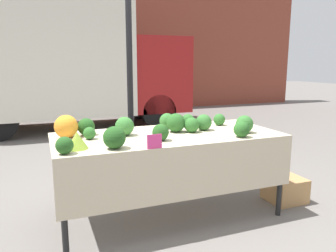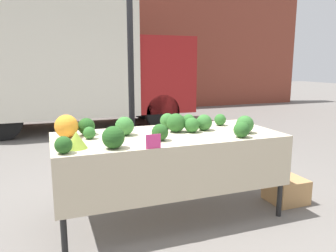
% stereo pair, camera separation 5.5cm
% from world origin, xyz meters
% --- Properties ---
extents(ground_plane, '(40.00, 40.00, 0.00)m').
position_xyz_m(ground_plane, '(0.00, 0.00, 0.00)').
color(ground_plane, slate).
extents(building_facade, '(16.00, 0.60, 4.67)m').
position_xyz_m(building_facade, '(0.00, 7.85, 2.34)').
color(building_facade, brown).
rests_on(building_facade, ground_plane).
extents(tent_pole, '(0.07, 0.07, 2.27)m').
position_xyz_m(tent_pole, '(-0.15, 0.85, 1.14)').
color(tent_pole, black).
rests_on(tent_pole, ground_plane).
extents(parked_truck, '(5.03, 1.94, 2.81)m').
position_xyz_m(parked_truck, '(-0.45, 5.02, 1.49)').
color(parked_truck, silver).
rests_on(parked_truck, ground_plane).
extents(market_table, '(2.18, 0.98, 0.83)m').
position_xyz_m(market_table, '(0.00, -0.07, 0.74)').
color(market_table, beige).
rests_on(market_table, ground_plane).
extents(orange_cauliflower, '(0.22, 0.22, 0.22)m').
position_xyz_m(orange_cauliflower, '(-0.93, 0.18, 0.94)').
color(orange_cauliflower, orange).
rests_on(orange_cauliflower, market_table).
extents(romanesco_head, '(0.18, 0.18, 0.14)m').
position_xyz_m(romanesco_head, '(-0.89, -0.26, 0.90)').
color(romanesco_head, '#93B238').
rests_on(romanesco_head, market_table).
extents(broccoli_head_0, '(0.17, 0.17, 0.17)m').
position_xyz_m(broccoli_head_0, '(0.73, -0.22, 0.92)').
color(broccoli_head_0, '#336B2D').
rests_on(broccoli_head_0, market_table).
extents(broccoli_head_1, '(0.16, 0.16, 0.16)m').
position_xyz_m(broccoli_head_1, '(-0.75, 0.24, 0.92)').
color(broccoli_head_1, '#23511E').
rests_on(broccoli_head_1, market_table).
extents(broccoli_head_2, '(0.14, 0.14, 0.14)m').
position_xyz_m(broccoli_head_2, '(-0.99, -0.38, 0.90)').
color(broccoli_head_2, '#23511E').
rests_on(broccoli_head_2, market_table).
extents(broccoli_head_3, '(0.14, 0.14, 0.14)m').
position_xyz_m(broccoli_head_3, '(0.33, 0.25, 0.91)').
color(broccoli_head_3, '#2D6628').
rests_on(broccoli_head_3, market_table).
extents(broccoli_head_4, '(0.16, 0.16, 0.16)m').
position_xyz_m(broccoli_head_4, '(0.10, 0.28, 0.91)').
color(broccoli_head_4, '#336B2D').
rests_on(broccoli_head_4, market_table).
extents(broccoli_head_5, '(0.19, 0.19, 0.19)m').
position_xyz_m(broccoli_head_5, '(0.11, 0.06, 0.93)').
color(broccoli_head_5, '#285B23').
rests_on(broccoli_head_5, market_table).
extents(broccoli_head_6, '(0.15, 0.15, 0.15)m').
position_xyz_m(broccoli_head_6, '(0.59, -0.38, 0.91)').
color(broccoli_head_6, '#285B23').
rests_on(broccoli_head_6, market_table).
extents(broccoli_head_7, '(0.18, 0.18, 0.18)m').
position_xyz_m(broccoli_head_7, '(-0.60, -0.36, 0.93)').
color(broccoli_head_7, '#23511E').
rests_on(broccoli_head_7, market_table).
extents(broccoli_head_8, '(0.11, 0.11, 0.11)m').
position_xyz_m(broccoli_head_8, '(-0.74, 0.05, 0.89)').
color(broccoli_head_8, '#2D6628').
rests_on(broccoli_head_8, market_table).
extents(broccoli_head_9, '(0.15, 0.15, 0.15)m').
position_xyz_m(broccoli_head_9, '(-0.16, -0.23, 0.91)').
color(broccoli_head_9, '#23511E').
rests_on(broccoli_head_9, market_table).
extents(broccoli_head_10, '(0.13, 0.13, 0.13)m').
position_xyz_m(broccoli_head_10, '(0.70, 0.22, 0.90)').
color(broccoli_head_10, '#2D6628').
rests_on(broccoli_head_10, market_table).
extents(broccoli_head_11, '(0.15, 0.15, 0.15)m').
position_xyz_m(broccoli_head_11, '(0.25, -0.01, 0.91)').
color(broccoli_head_11, '#2D6628').
rests_on(broccoli_head_11, market_table).
extents(broccoli_head_12, '(0.18, 0.18, 0.18)m').
position_xyz_m(broccoli_head_12, '(-0.41, 0.09, 0.92)').
color(broccoli_head_12, '#387533').
rests_on(broccoli_head_12, market_table).
extents(broccoli_head_13, '(0.17, 0.17, 0.17)m').
position_xyz_m(broccoli_head_13, '(0.41, 0.04, 0.92)').
color(broccoli_head_13, '#336B2D').
rests_on(broccoli_head_13, market_table).
extents(price_sign, '(0.13, 0.01, 0.12)m').
position_xyz_m(price_sign, '(-0.30, -0.48, 0.89)').
color(price_sign, '#E53D84').
rests_on(price_sign, market_table).
extents(produce_crate, '(0.38, 0.37, 0.27)m').
position_xyz_m(produce_crate, '(1.33, -0.17, 0.13)').
color(produce_crate, tan).
rests_on(produce_crate, ground_plane).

